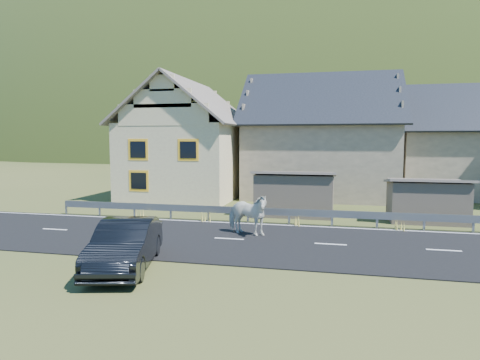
# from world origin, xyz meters

# --- Properties ---
(ground) EXTENTS (160.00, 160.00, 0.00)m
(ground) POSITION_xyz_m (0.00, 0.00, 0.00)
(ground) COLOR #2F3D19
(ground) RESTS_ON ground
(road) EXTENTS (60.00, 7.00, 0.04)m
(road) POSITION_xyz_m (0.00, 0.00, 0.02)
(road) COLOR black
(road) RESTS_ON ground
(lane_markings) EXTENTS (60.00, 6.60, 0.01)m
(lane_markings) POSITION_xyz_m (0.00, 0.00, 0.04)
(lane_markings) COLOR silver
(lane_markings) RESTS_ON road
(guardrail) EXTENTS (28.10, 0.09, 0.75)m
(guardrail) POSITION_xyz_m (-0.00, 3.68, 0.56)
(guardrail) COLOR #93969B
(guardrail) RESTS_ON ground
(shed_left) EXTENTS (4.30, 3.30, 2.40)m
(shed_left) POSITION_xyz_m (-2.00, 6.50, 1.10)
(shed_left) COLOR #695C4D
(shed_left) RESTS_ON ground
(shed_right) EXTENTS (3.80, 2.90, 2.20)m
(shed_right) POSITION_xyz_m (4.50, 6.00, 1.00)
(shed_right) COLOR #695C4D
(shed_right) RESTS_ON ground
(house_cream) EXTENTS (7.80, 9.80, 8.30)m
(house_cream) POSITION_xyz_m (-10.00, 12.00, 4.36)
(house_cream) COLOR beige
(house_cream) RESTS_ON ground
(house_stone_a) EXTENTS (10.80, 9.80, 8.90)m
(house_stone_a) POSITION_xyz_m (-1.00, 15.00, 4.63)
(house_stone_a) COLOR gray
(house_stone_a) RESTS_ON ground
(house_stone_b) EXTENTS (9.80, 8.80, 8.10)m
(house_stone_b) POSITION_xyz_m (9.00, 17.00, 4.24)
(house_stone_b) COLOR gray
(house_stone_b) RESTS_ON ground
(mountain) EXTENTS (440.00, 280.00, 260.00)m
(mountain) POSITION_xyz_m (5.00, 180.00, -20.00)
(mountain) COLOR #24370E
(mountain) RESTS_ON ground
(conifer_patch) EXTENTS (76.00, 50.00, 28.00)m
(conifer_patch) POSITION_xyz_m (-55.00, 110.00, 6.00)
(conifer_patch) COLOR black
(conifer_patch) RESTS_ON ground
(horse) EXTENTS (1.58, 2.27, 1.75)m
(horse) POSITION_xyz_m (-3.46, 0.90, 0.91)
(horse) COLOR silver
(horse) RESTS_ON road
(car) EXTENTS (2.70, 4.85, 1.51)m
(car) POSITION_xyz_m (-6.21, -4.40, 0.76)
(car) COLOR black
(car) RESTS_ON ground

